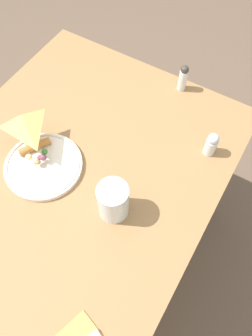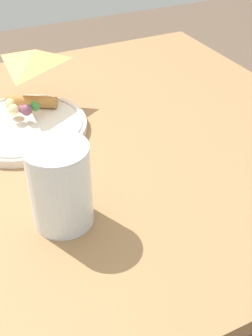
% 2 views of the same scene
% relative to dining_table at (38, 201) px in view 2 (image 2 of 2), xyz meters
% --- Properties ---
extents(dining_table, '(1.16, 0.87, 0.78)m').
position_rel_dining_table_xyz_m(dining_table, '(0.00, 0.00, 0.00)').
color(dining_table, olive).
rests_on(dining_table, ground_plane).
extents(plate_pizza, '(0.24, 0.24, 0.05)m').
position_rel_dining_table_xyz_m(plate_pizza, '(-0.01, -0.09, 0.12)').
color(plate_pizza, silver).
rests_on(plate_pizza, dining_table).
extents(milk_glass, '(0.09, 0.09, 0.13)m').
position_rel_dining_table_xyz_m(milk_glass, '(-0.00, 0.18, 0.17)').
color(milk_glass, white).
rests_on(milk_glass, dining_table).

